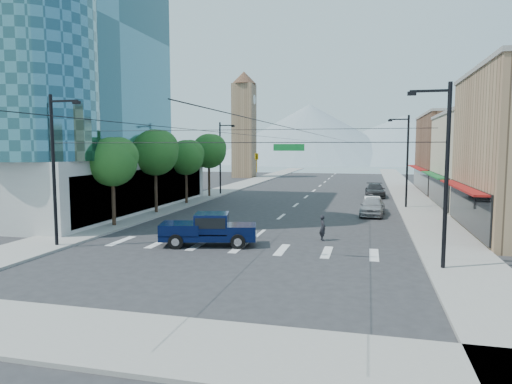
% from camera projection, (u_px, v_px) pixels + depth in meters
% --- Properties ---
extents(ground, '(160.00, 160.00, 0.00)m').
position_uv_depth(ground, '(235.00, 254.00, 25.63)').
color(ground, '#28282B').
rests_on(ground, ground).
extents(sidewalk_left, '(4.00, 120.00, 0.15)m').
position_uv_depth(sidewalk_left, '(234.00, 187.00, 67.13)').
color(sidewalk_left, gray).
rests_on(sidewalk_left, ground).
extents(sidewalk_right, '(4.00, 120.00, 0.15)m').
position_uv_depth(sidewalk_right, '(405.00, 191.00, 61.40)').
color(sidewalk_right, gray).
rests_on(sidewalk_right, ground).
extents(sidewalk_cross, '(28.00, 4.00, 0.15)m').
position_uv_depth(sidewalk_cross, '(124.00, 339.00, 14.03)').
color(sidewalk_cross, gray).
rests_on(sidewalk_cross, ground).
extents(office_tower, '(29.50, 27.00, 30.00)m').
position_uv_depth(office_tower, '(14.00, 58.00, 43.85)').
color(office_tower, '#B7B7B2').
rests_on(office_tower, ground).
extents(shop_mid, '(12.00, 14.00, 9.00)m').
position_uv_depth(shop_mid, '(506.00, 162.00, 43.59)').
color(shop_mid, tan).
rests_on(shop_mid, ground).
extents(shop_far, '(12.00, 18.00, 10.00)m').
position_uv_depth(shop_far, '(471.00, 154.00, 59.00)').
color(shop_far, brown).
rests_on(shop_far, ground).
extents(clock_tower, '(4.80, 4.80, 20.40)m').
position_uv_depth(clock_tower, '(244.00, 123.00, 88.41)').
color(clock_tower, '#8C6B4C').
rests_on(clock_tower, ground).
extents(mountain_left, '(80.00, 80.00, 22.00)m').
position_uv_depth(mountain_left, '(309.00, 133.00, 173.02)').
color(mountain_left, gray).
rests_on(mountain_left, ground).
extents(mountain_right, '(90.00, 90.00, 18.00)m').
position_uv_depth(mountain_right, '(404.00, 139.00, 174.52)').
color(mountain_right, gray).
rests_on(mountain_right, ground).
extents(tree_near, '(3.65, 3.64, 6.71)m').
position_uv_depth(tree_near, '(115.00, 160.00, 33.67)').
color(tree_near, black).
rests_on(tree_near, ground).
extents(tree_midnear, '(4.09, 4.09, 7.52)m').
position_uv_depth(tree_midnear, '(157.00, 151.00, 40.37)').
color(tree_midnear, black).
rests_on(tree_midnear, ground).
extents(tree_midfar, '(3.65, 3.64, 6.71)m').
position_uv_depth(tree_midfar, '(187.00, 156.00, 47.19)').
color(tree_midfar, black).
rests_on(tree_midfar, ground).
extents(tree_far, '(4.09, 4.09, 7.52)m').
position_uv_depth(tree_far, '(210.00, 150.00, 53.90)').
color(tree_far, black).
rests_on(tree_far, ground).
extents(signal_rig, '(21.80, 0.20, 9.00)m').
position_uv_depth(signal_rig, '(233.00, 172.00, 24.16)').
color(signal_rig, black).
rests_on(signal_rig, ground).
extents(lamp_pole_nw, '(2.00, 0.25, 9.00)m').
position_uv_depth(lamp_pole_nw, '(221.00, 155.00, 56.67)').
color(lamp_pole_nw, black).
rests_on(lamp_pole_nw, ground).
extents(lamp_pole_ne, '(2.00, 0.25, 9.00)m').
position_uv_depth(lamp_pole_ne, '(406.00, 158.00, 43.84)').
color(lamp_pole_ne, black).
rests_on(lamp_pole_ne, ground).
extents(pickup_truck, '(6.16, 3.38, 1.98)m').
position_uv_depth(pickup_truck, '(208.00, 229.00, 27.64)').
color(pickup_truck, '#071239').
rests_on(pickup_truck, ground).
extents(pedestrian, '(0.60, 0.71, 1.64)m').
position_uv_depth(pedestrian, '(323.00, 228.00, 29.13)').
color(pedestrian, black).
rests_on(pedestrian, ground).
extents(parked_car_near, '(2.36, 5.04, 1.67)m').
position_uv_depth(parked_car_near, '(372.00, 206.00, 39.62)').
color(parked_car_near, '#A0A0A4').
rests_on(parked_car_near, ground).
extents(parked_car_mid, '(1.63, 4.16, 1.35)m').
position_uv_depth(parked_car_mid, '(372.00, 204.00, 42.54)').
color(parked_car_mid, silver).
rests_on(parked_car_mid, ground).
extents(parked_car_far, '(2.38, 5.53, 1.59)m').
position_uv_depth(parked_car_far, '(375.00, 190.00, 54.30)').
color(parked_car_far, '#29282A').
rests_on(parked_car_far, ground).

